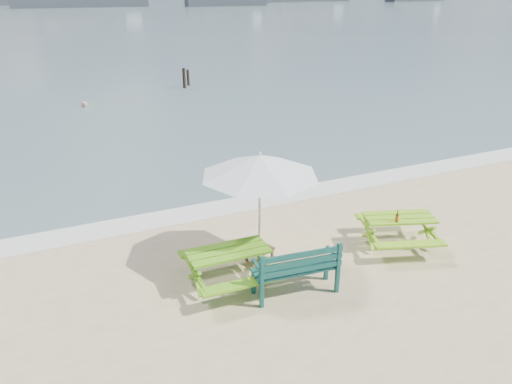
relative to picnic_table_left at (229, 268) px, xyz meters
name	(u,v)px	position (x,y,z in m)	size (l,w,h in m)	color
sea	(43,18)	(1.49, 83.59, -0.33)	(300.00, 300.00, 0.00)	slate
foam_strip	(237,205)	(1.49, 3.19, -0.33)	(22.00, 0.90, 0.01)	silver
picnic_table_left	(229,268)	(0.00, 0.00, 0.00)	(1.51, 1.67, 0.70)	#599A17
picnic_table_right	(398,232)	(3.75, -0.15, -0.01)	(1.87, 1.97, 0.68)	#7CB61B
park_bench	(295,278)	(0.97, -0.75, -0.05)	(1.58, 0.68, 0.94)	#0F3F3A
side_table	(259,254)	(0.86, 0.51, -0.18)	(0.59, 0.59, 0.29)	brown
patio_umbrella	(260,165)	(0.86, 0.51, 1.68)	(2.93, 2.93, 2.23)	silver
beer_bottle	(397,218)	(3.53, -0.31, 0.43)	(0.06, 0.06, 0.25)	#996116
swimmer	(86,119)	(-0.54, 16.02, -0.89)	(0.63, 0.46, 1.61)	tan
mooring_pilings	(186,80)	(4.99, 18.49, 0.05)	(0.56, 0.76, 1.24)	black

